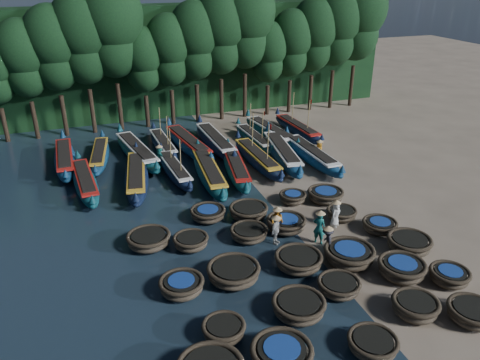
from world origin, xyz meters
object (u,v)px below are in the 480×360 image
object	(u,v)px
fisherman_6	(319,150)
long_boat_1	(85,182)
long_boat_7	(282,153)
long_boat_11	(137,151)
coracle_11	(233,272)
coracle_23	(293,197)
coracle_13	(349,254)
long_boat_10	(100,155)
long_boat_4	(209,172)
coracle_10	(182,286)
coracle_3	(415,307)
coracle_6	(299,306)
coracle_18	(342,213)
long_boat_14	(215,141)
coracle_19	(380,225)
long_boat_17	(298,129)
coracle_17	(286,224)
fisherman_1	(319,226)
coracle_8	(402,268)
fisherman_0	(336,213)
long_boat_16	(271,132)
long_boat_8	(311,155)
coracle_5	(224,330)
long_boat_3	(175,169)
coracle_15	(191,241)
coracle_14	(409,244)
coracle_21	(208,213)
coracle_4	(472,313)
coracle_22	(249,211)
coracle_16	(249,233)
coracle_2	(373,344)
coracle_7	(339,286)
coracle_24	(325,195)
coracle_12	(298,260)
coracle_20	(149,240)
coracle_1	(282,354)
long_boat_6	(257,158)
long_boat_2	(137,176)
fisherman_4	(276,229)
long_boat_12	(163,144)
coracle_9	(449,276)

from	to	relation	value
fisherman_6	long_boat_1	bearing A→B (deg)	-93.00
long_boat_7	long_boat_11	size ratio (longest dim) A/B	1.01
coracle_11	coracle_23	distance (m)	8.49
coracle_13	long_boat_10	world-z (taller)	long_boat_10
long_boat_1	long_boat_4	size ratio (longest dim) A/B	0.90
coracle_10	long_boat_10	distance (m)	17.08
coracle_3	coracle_6	bearing A→B (deg)	160.29
coracle_18	fisherman_6	bearing A→B (deg)	69.96
long_boat_10	long_boat_14	world-z (taller)	long_boat_14
coracle_19	long_boat_17	bearing A→B (deg)	80.09
coracle_17	fisherman_1	xyz separation A→B (m)	(1.08, -1.67, 0.55)
coracle_8	coracle_23	xyz separation A→B (m)	(-1.53, 8.46, -0.10)
coracle_3	fisherman_0	bearing A→B (deg)	85.47
coracle_11	long_boat_16	xyz separation A→B (m)	(9.13, 17.18, 0.12)
long_boat_1	long_boat_8	size ratio (longest dim) A/B	0.91
coracle_5	coracle_10	world-z (taller)	coracle_10
coracle_17	long_boat_16	distance (m)	14.79
long_boat_3	coracle_3	bearing A→B (deg)	-73.38
coracle_6	coracle_15	bearing A→B (deg)	114.77
coracle_14	coracle_21	distance (m)	10.84
coracle_4	coracle_22	distance (m)	12.31
coracle_16	long_boat_17	xyz separation A→B (m)	(9.76, 14.24, 0.15)
coracle_14	long_boat_3	bearing A→B (deg)	124.99
coracle_2	coracle_7	distance (m)	3.50
coracle_5	long_boat_8	world-z (taller)	long_boat_8
coracle_2	coracle_13	xyz separation A→B (m)	(2.23, 5.29, 0.12)
coracle_19	coracle_15	bearing A→B (deg)	169.84
coracle_24	fisherman_0	bearing A→B (deg)	-109.11
coracle_7	coracle_12	world-z (taller)	coracle_12
coracle_21	coracle_13	bearing A→B (deg)	-50.45
long_boat_11	long_boat_14	world-z (taller)	long_boat_11
coracle_22	long_boat_1	bearing A→B (deg)	140.23
coracle_10	coracle_19	xyz separation A→B (m)	(11.35, 1.60, -0.06)
coracle_23	fisherman_0	xyz separation A→B (m)	(1.01, -3.30, 0.45)
coracle_20	long_boat_7	distance (m)	14.01
coracle_1	long_boat_6	distance (m)	18.48
coracle_23	long_boat_2	distance (m)	10.35
coracle_16	long_boat_17	bearing A→B (deg)	55.57
coracle_13	long_boat_4	distance (m)	12.08
coracle_17	fisherman_4	world-z (taller)	fisherman_4
long_boat_1	fisherman_0	world-z (taller)	fisherman_0
long_boat_2	fisherman_1	xyz separation A→B (m)	(7.88, -10.36, 0.41)
coracle_1	long_boat_1	xyz separation A→B (m)	(-5.94, 17.60, 0.07)
coracle_11	long_boat_4	size ratio (longest dim) A/B	0.33
coracle_24	coracle_14	bearing A→B (deg)	-78.87
coracle_23	coracle_22	bearing A→B (deg)	-164.19
long_boat_12	fisherman_1	bearing A→B (deg)	-74.49
coracle_15	coracle_9	bearing A→B (deg)	-33.09
coracle_12	long_boat_6	world-z (taller)	long_boat_6
coracle_6	coracle_16	bearing A→B (deg)	88.73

